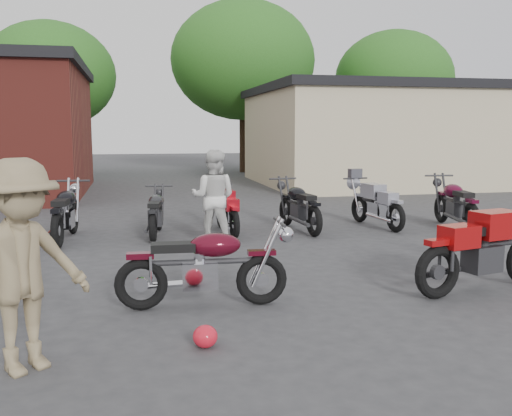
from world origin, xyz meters
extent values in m
plane|color=#323235|center=(0.00, 0.00, 0.00)|extent=(90.00, 90.00, 0.00)
cube|color=#BDAF87|center=(8.50, 15.00, 1.75)|extent=(10.00, 8.00, 3.50)
ellipsoid|color=red|center=(-0.79, -0.73, 0.11)|extent=(0.31, 0.31, 0.23)
imported|color=silver|center=(0.02, 4.36, 0.88)|extent=(1.03, 0.92, 1.75)
imported|color=#897755|center=(-2.39, -0.92, 0.94)|extent=(1.39, 1.28, 1.88)
camera|label=1|loc=(-1.44, -6.05, 2.12)|focal=40.00mm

